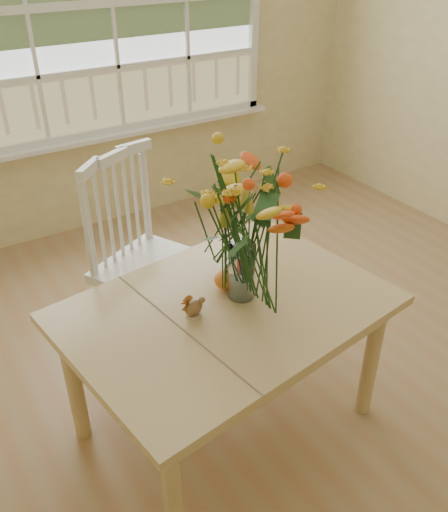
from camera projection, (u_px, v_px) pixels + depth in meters
floor at (314, 387)px, 2.73m from camera, size 4.00×4.50×0.01m
wall_back at (113, 35)px, 3.64m from camera, size 4.00×0.02×2.70m
window at (112, 6)px, 3.51m from camera, size 2.42×0.12×1.74m
dining_table at (227, 322)px, 2.23m from camera, size 1.38×1.07×0.68m
windsor_chair at (139, 250)px, 2.73m from camera, size 0.65×0.64×1.06m
flower_vase at (243, 217)px, 2.04m from camera, size 0.51×0.51×0.61m
pumpkin at (226, 280)px, 2.26m from camera, size 0.10×0.10×0.08m
turkey_figurine at (193, 308)px, 2.10m from camera, size 0.09×0.07×0.10m
dark_gourd at (234, 272)px, 2.31m from camera, size 0.13×0.11×0.08m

